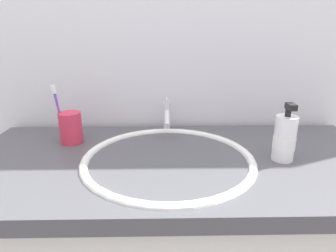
{
  "coord_description": "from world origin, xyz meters",
  "views": [
    {
      "loc": [
        -0.04,
        -0.75,
        1.24
      ],
      "look_at": [
        -0.03,
        0.02,
        0.98
      ],
      "focal_mm": 30.23,
      "sensor_mm": 36.0,
      "label": 1
    }
  ],
  "objects_px": {
    "toothbrush_cup": "(71,128)",
    "faucet": "(167,116)",
    "toothbrush_blue": "(59,110)",
    "soap_dispenser": "(285,139)",
    "toothbrush_purple": "(59,110)"
  },
  "relations": [
    {
      "from": "faucet",
      "to": "toothbrush_blue",
      "type": "distance_m",
      "value": 0.36
    },
    {
      "from": "toothbrush_cup",
      "to": "soap_dispenser",
      "type": "relative_size",
      "value": 0.61
    },
    {
      "from": "toothbrush_blue",
      "to": "toothbrush_purple",
      "type": "height_order",
      "value": "toothbrush_blue"
    },
    {
      "from": "faucet",
      "to": "toothbrush_blue",
      "type": "relative_size",
      "value": 0.77
    },
    {
      "from": "toothbrush_blue",
      "to": "soap_dispenser",
      "type": "height_order",
      "value": "toothbrush_blue"
    },
    {
      "from": "toothbrush_purple",
      "to": "toothbrush_cup",
      "type": "bearing_deg",
      "value": 3.05
    },
    {
      "from": "soap_dispenser",
      "to": "toothbrush_blue",
      "type": "bearing_deg",
      "value": 167.63
    },
    {
      "from": "toothbrush_cup",
      "to": "soap_dispenser",
      "type": "bearing_deg",
      "value": -13.03
    },
    {
      "from": "faucet",
      "to": "toothbrush_cup",
      "type": "relative_size",
      "value": 1.41
    },
    {
      "from": "toothbrush_purple",
      "to": "faucet",
      "type": "bearing_deg",
      "value": 16.13
    },
    {
      "from": "toothbrush_cup",
      "to": "toothbrush_purple",
      "type": "distance_m",
      "value": 0.07
    },
    {
      "from": "toothbrush_cup",
      "to": "faucet",
      "type": "bearing_deg",
      "value": 17.37
    },
    {
      "from": "toothbrush_purple",
      "to": "soap_dispenser",
      "type": "relative_size",
      "value": 1.09
    },
    {
      "from": "faucet",
      "to": "toothbrush_cup",
      "type": "bearing_deg",
      "value": -162.63
    },
    {
      "from": "toothbrush_blue",
      "to": "toothbrush_purple",
      "type": "distance_m",
      "value": 0.0
    }
  ]
}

